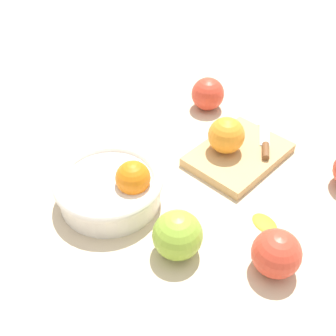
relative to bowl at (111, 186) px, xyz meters
The scene contains 9 objects.
ground_plane 0.16m from the bowl, 40.26° to the right, with size 2.40×2.40×0.00m, color beige.
bowl is the anchor object (origin of this frame).
cutting_board 0.27m from the bowl, 21.38° to the right, with size 0.20×0.14×0.02m, color tan.
orange_on_board 0.25m from the bowl, 17.94° to the right, with size 0.07×0.07×0.07m, color orange.
knife 0.34m from the bowl, 22.23° to the right, with size 0.14×0.10×0.01m.
apple_front_left 0.16m from the bowl, 92.17° to the right, with size 0.08×0.08×0.08m, color #8EB738.
apple_front_left_2 0.31m from the bowl, 76.78° to the right, with size 0.08×0.08×0.08m, color #D6422D.
apple_back_right 0.36m from the bowl, ahead, with size 0.08×0.08×0.08m, color #D6422D.
citrus_peel 0.28m from the bowl, 59.45° to the right, with size 0.05×0.04×0.01m, color orange.
Camera 1 is at (-0.45, -0.33, 0.56)m, focal length 44.51 mm.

